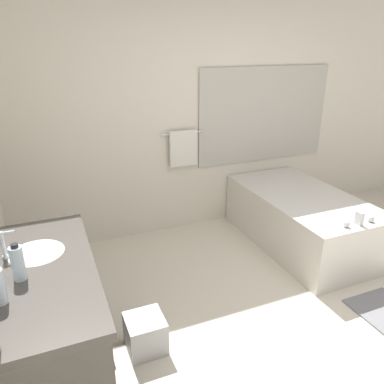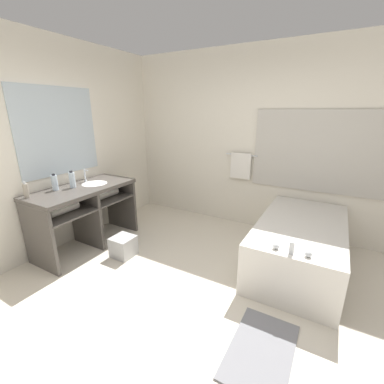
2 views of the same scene
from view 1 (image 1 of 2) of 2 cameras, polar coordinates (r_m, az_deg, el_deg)
ground_plane at (r=3.15m, az=19.92°, el=-20.91°), size 16.00×16.00×0.00m
wall_back_with_blinds at (r=4.28m, az=2.41°, el=12.08°), size 7.40×0.13×2.70m
vanity_counter at (r=2.53m, az=-21.60°, el=-15.08°), size 0.64×1.36×0.85m
sink_faucet at (r=2.54m, az=-26.76°, el=-7.30°), size 0.09×0.04×0.18m
bathtub at (r=4.23m, az=16.31°, el=-3.60°), size 0.93×1.71×0.69m
water_bottle_1 at (r=2.29m, az=-25.02°, el=-9.76°), size 0.07×0.07×0.22m
waste_bin at (r=2.89m, az=-7.11°, el=-20.62°), size 0.27×0.27×0.26m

